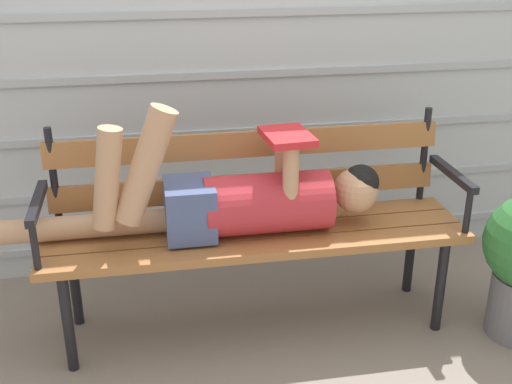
% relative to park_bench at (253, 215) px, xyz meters
% --- Properties ---
extents(ground_plane, '(12.00, 12.00, 0.00)m').
position_rel_park_bench_xyz_m(ground_plane, '(-0.00, -0.14, -0.52)').
color(ground_plane, gray).
extents(house_siding, '(5.39, 0.08, 2.29)m').
position_rel_park_bench_xyz_m(house_siding, '(-0.00, 0.59, 0.63)').
color(house_siding, '#B2BCC6').
rests_on(house_siding, ground).
extents(park_bench, '(1.78, 0.44, 0.91)m').
position_rel_park_bench_xyz_m(park_bench, '(0.00, 0.00, 0.00)').
color(park_bench, '#9E6638').
rests_on(park_bench, ground).
extents(reclining_person, '(1.72, 0.26, 0.59)m').
position_rel_park_bench_xyz_m(reclining_person, '(-0.10, -0.07, 0.11)').
color(reclining_person, '#B72D38').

